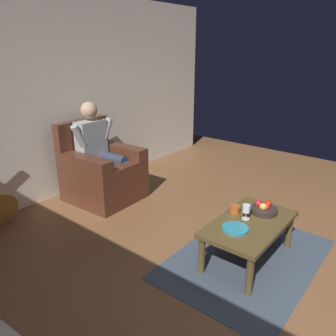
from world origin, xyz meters
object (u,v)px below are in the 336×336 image
fruit_bowl (264,209)px  armchair (101,173)px  person_seated (99,148)px  decorative_dish (235,229)px  candle_jar (235,209)px  wine_glass_near (246,210)px  coffee_table (249,227)px

fruit_bowl → armchair: bearing=-84.4°
person_seated → decorative_dish: person_seated is taller
candle_jar → person_seated: bearing=-89.1°
armchair → wine_glass_near: armchair is taller
coffee_table → wine_glass_near: wine_glass_near is taller
person_seated → wine_glass_near: size_ratio=8.74×
armchair → coffee_table: size_ratio=1.02×
coffee_table → candle_jar: bearing=-109.9°
armchair → candle_jar: (-0.03, 1.90, 0.08)m
coffee_table → decorative_dish: 0.22m
person_seated → wine_glass_near: person_seated is taller
person_seated → fruit_bowl: bearing=92.8°
armchair → person_seated: (0.00, -0.02, 0.33)m
person_seated → fruit_bowl: (-0.21, 2.13, -0.25)m
coffee_table → candle_jar: 0.23m
decorative_dish → candle_jar: candle_jar is taller
person_seated → decorative_dish: 2.11m
coffee_table → wine_glass_near: 0.16m
coffee_table → candle_jar: size_ratio=9.88×
person_seated → decorative_dish: size_ratio=5.41×
decorative_dish → candle_jar: size_ratio=2.32×
decorative_dish → candle_jar: (-0.28, -0.16, 0.02)m
coffee_table → wine_glass_near: (-0.02, -0.06, 0.15)m
wine_glass_near → fruit_bowl: bearing=162.2°
fruit_bowl → person_seated: bearing=-84.4°
armchair → wine_glass_near: size_ratio=7.04×
decorative_dish → candle_jar: bearing=-150.4°
armchair → wine_glass_near: bearing=86.7°
coffee_table → armchair: bearing=-91.2°
coffee_table → fruit_bowl: (-0.25, 0.02, 0.10)m
coffee_table → candle_jar: (-0.07, -0.19, 0.09)m
candle_jar → decorative_dish: bearing=29.6°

